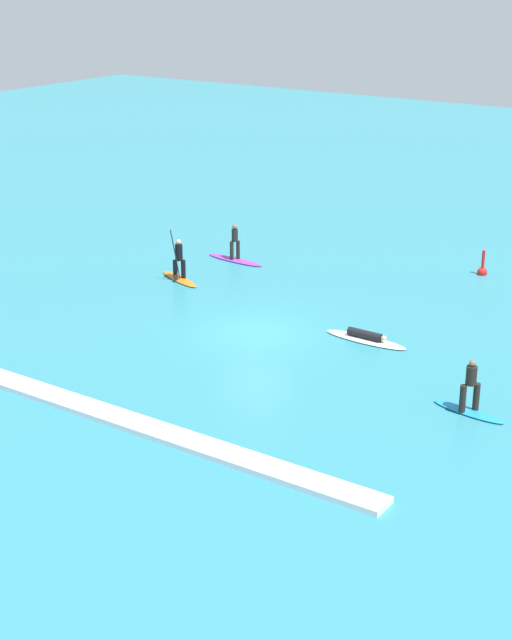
% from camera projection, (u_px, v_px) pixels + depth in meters
% --- Properties ---
extents(ground_plane, '(120.00, 120.00, 0.00)m').
position_uv_depth(ground_plane, '(256.00, 333.00, 36.09)').
color(ground_plane, teal).
rests_on(ground_plane, ground).
extents(surfer_on_blue_board, '(2.47, 0.89, 1.75)m').
position_uv_depth(surfer_on_blue_board, '(470.00, 397.00, 29.59)').
color(surfer_on_blue_board, '#1E8CD1').
rests_on(surfer_on_blue_board, ground_plane).
extents(surfer_on_purple_board, '(3.13, 0.85, 1.72)m').
position_uv_depth(surfer_on_purple_board, '(235.00, 252.00, 44.43)').
color(surfer_on_purple_board, purple).
rests_on(surfer_on_purple_board, ground_plane).
extents(surfer_on_white_board, '(3.27, 0.82, 0.40)m').
position_uv_depth(surfer_on_white_board, '(366.00, 338.00, 35.29)').
color(surfer_on_white_board, white).
rests_on(surfer_on_white_board, ground_plane).
extents(surfer_on_orange_board, '(2.71, 1.54, 2.35)m').
position_uv_depth(surfer_on_orange_board, '(179.00, 269.00, 41.75)').
color(surfer_on_orange_board, orange).
rests_on(surfer_on_orange_board, ground_plane).
extents(marker_buoy, '(0.43, 0.43, 1.20)m').
position_uv_depth(marker_buoy, '(482.00, 270.00, 42.59)').
color(marker_buoy, red).
rests_on(marker_buoy, ground_plane).
extents(wave_crest, '(19.30, 0.90, 0.18)m').
position_uv_depth(wave_crest, '(101.00, 413.00, 29.59)').
color(wave_crest, white).
rests_on(wave_crest, ground_plane).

